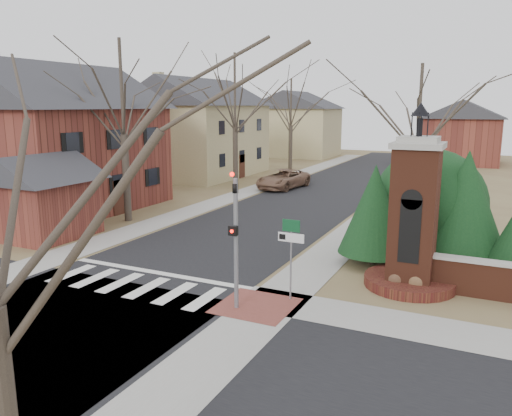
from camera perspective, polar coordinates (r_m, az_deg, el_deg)
The scene contains 27 objects.
ground at distance 18.16m, azimuth -15.42°, elevation -9.34°, with size 120.00×120.00×0.00m, color brown.
main_street at distance 37.04m, azimuth 7.29°, elevation 1.63°, with size 8.00×70.00×0.01m, color black.
cross_street at distance 16.21m, azimuth -22.50°, elevation -12.43°, with size 120.00×8.00×0.01m, color black.
crosswalk_zone at distance 18.73m, azimuth -13.81°, elevation -8.58°, with size 8.00×2.20×0.02m, color silver.
stop_bar at distance 19.83m, azimuth -11.07°, elevation -7.30°, with size 8.00×0.35×0.02m, color silver.
sidewalk_right_main at distance 35.80m, azimuth 15.21°, elevation 0.98°, with size 2.00×60.00×0.02m, color gray.
sidewalk_left at distance 38.95m, azimuth 0.00°, elevation 2.22°, with size 2.00×60.00×0.02m, color gray.
curb_apron at distance 16.44m, azimuth -0.01°, elevation -11.11°, with size 2.40×2.40×0.02m, color brown.
traffic_signal_pole at distance 15.48m, azimuth -2.36°, elevation -2.53°, with size 0.28×0.41×4.50m.
sign_post at distance 16.37m, azimuth 4.00°, elevation -4.07°, with size 0.90×0.07×2.75m.
brick_gate_monument at distance 18.32m, azimuth 17.50°, elevation -2.18°, with size 3.20×3.20×6.47m.
house_brick_left at distance 33.31m, azimuth -21.71°, elevation 7.87°, with size 9.80×11.80×9.42m.
house_stucco_left at distance 46.85m, azimuth -6.64°, elevation 9.37°, with size 9.80×12.80×9.28m.
garage_left at distance 26.57m, azimuth -23.34°, elevation 1.72°, with size 4.80×4.80×4.29m.
house_distant_left at distance 65.05m, azimuth 4.51°, elevation 9.71°, with size 10.80×8.80×8.53m.
house_distant_right at distance 60.84m, azimuth 22.55°, elevation 8.18°, with size 8.80×8.80×7.30m.
evergreen_near at distance 20.53m, azimuth 13.37°, elevation -0.13°, with size 2.80×2.80×4.10m.
evergreen_mid at distance 21.24m, azimuth 22.83°, elevation 0.48°, with size 3.40×3.40×4.70m.
evergreen_mass at distance 22.66m, azimuth 19.18°, elevation 0.89°, with size 4.80×4.80×4.80m, color #103217.
bare_tree_0 at distance 28.43m, azimuth -15.15°, elevation 13.91°, with size 8.05×8.05×11.15m.
bare_tree_1 at distance 39.27m, azimuth -2.44°, elevation 14.03°, with size 8.40×8.40×11.64m.
bare_tree_2 at distance 51.28m, azimuth 4.03°, elevation 12.32°, with size 7.35×7.35×10.19m.
bare_tree_3 at distance 28.95m, azimuth 18.27°, elevation 11.69°, with size 7.00×7.00×9.70m.
pickup_truck at distance 39.16m, azimuth 3.12°, elevation 3.34°, with size 2.46×5.34×1.48m, color brown.
distant_car at distance 53.63m, azimuth 16.90°, elevation 5.08°, with size 1.54×4.42×1.46m, color #33353A.
dry_shrub_left at distance 18.49m, azimuth 15.76°, elevation -7.62°, with size 0.83×0.83×0.83m, color brown.
dry_shrub_right at distance 18.40m, azimuth 17.92°, elevation -7.83°, with size 0.84×0.84×0.84m, color brown.
Camera 1 is at (11.33, -12.69, 6.36)m, focal length 35.00 mm.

